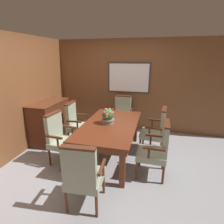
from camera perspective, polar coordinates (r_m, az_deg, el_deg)
ground_plane at (r=3.65m, az=-3.85°, el=-15.63°), size 14.00×14.00×0.00m
wall_back at (r=4.89m, az=2.59°, el=8.55°), size 7.20×0.08×2.45m
wall_left at (r=4.06m, az=-28.80°, el=4.45°), size 0.06×7.20×2.45m
dining_table at (r=3.50m, az=-0.61°, el=-5.29°), size 1.04×1.85×0.73m
chair_head_far at (r=4.74m, az=3.24°, el=-0.46°), size 0.53×0.50×1.00m
chair_left_far at (r=4.19m, az=-11.51°, el=-3.27°), size 0.52×0.55×1.00m
chair_right_far at (r=3.84m, az=14.30°, el=-5.45°), size 0.53×0.55×1.00m
chair_right_near at (r=3.10m, az=14.42°, el=-11.35°), size 0.50×0.53×1.00m
chair_left_near at (r=3.54m, az=-16.52°, el=-7.74°), size 0.53×0.55×1.00m
chair_head_near at (r=2.46m, az=-9.40°, el=-19.45°), size 0.55×0.53×1.00m
potted_plant at (r=3.44m, az=-1.36°, el=-1.45°), size 0.26×0.26×0.32m
sideboard_cabinet at (r=4.54m, az=-19.50°, el=-2.86°), size 0.55×1.06×0.98m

